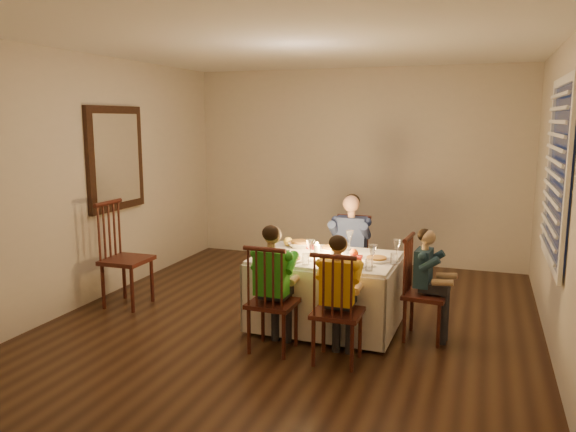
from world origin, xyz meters
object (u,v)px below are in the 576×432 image
(dining_table, at_px, (326,277))
(chair_adult, at_px, (349,303))
(chair_extra, at_px, (129,305))
(serving_bowl, at_px, (300,245))
(adult, at_px, (349,303))
(child_green, at_px, (273,350))
(child_teal, at_px, (424,339))
(chair_end, at_px, (424,339))
(child_yellow, at_px, (337,361))
(chair_near_left, at_px, (273,350))
(chair_near_right, at_px, (337,361))

(dining_table, height_order, chair_adult, dining_table)
(chair_extra, relative_size, serving_bowl, 4.93)
(chair_adult, bearing_deg, serving_bowl, -129.56)
(adult, bearing_deg, chair_extra, -159.83)
(chair_extra, relative_size, child_green, 1.02)
(chair_adult, xyz_separation_m, child_teal, (0.85, -0.74, 0.00))
(dining_table, height_order, adult, dining_table)
(dining_table, bearing_deg, chair_end, 1.25)
(dining_table, height_order, serving_bowl, serving_bowl)
(child_yellow, xyz_separation_m, serving_bowl, (-0.63, 0.97, 0.71))
(chair_near_left, height_order, serving_bowl, serving_bowl)
(chair_extra, relative_size, child_teal, 1.10)
(child_yellow, bearing_deg, serving_bowl, -56.69)
(adult, bearing_deg, chair_end, -41.43)
(chair_adult, height_order, adult, adult)
(chair_near_right, bearing_deg, child_yellow, -0.00)
(chair_extra, height_order, child_yellow, chair_extra)
(dining_table, bearing_deg, adult, 86.98)
(chair_adult, height_order, serving_bowl, serving_bowl)
(adult, bearing_deg, dining_table, -94.96)
(chair_adult, bearing_deg, child_yellow, -81.20)
(chair_end, height_order, child_green, child_green)
(chair_end, height_order, child_yellow, child_yellow)
(chair_adult, relative_size, chair_near_left, 1.00)
(chair_end, distance_m, adult, 1.13)
(adult, distance_m, serving_bowl, 0.95)
(chair_near_left, height_order, chair_end, same)
(dining_table, distance_m, chair_near_left, 0.87)
(chair_adult, distance_m, adult, 0.00)
(child_green, xyz_separation_m, child_yellow, (0.57, -0.05, 0.00))
(dining_table, height_order, chair_near_right, dining_table)
(chair_end, xyz_separation_m, child_green, (-1.18, -0.67, 0.00))
(chair_adult, bearing_deg, chair_near_left, -103.84)
(adult, relative_size, child_teal, 1.17)
(chair_extra, relative_size, child_yellow, 1.05)
(chair_near_right, xyz_separation_m, child_yellow, (0.00, 0.00, 0.00))
(child_green, xyz_separation_m, serving_bowl, (-0.06, 0.92, 0.71))
(chair_end, xyz_separation_m, serving_bowl, (-1.25, 0.25, 0.71))
(chair_near_left, bearing_deg, chair_near_right, 176.70)
(child_green, bearing_deg, serving_bowl, -84.70)
(chair_near_left, bearing_deg, chair_extra, -16.03)
(chair_adult, bearing_deg, dining_table, -94.96)
(chair_near_right, height_order, child_yellow, child_yellow)
(chair_near_right, bearing_deg, chair_adult, -80.54)
(dining_table, height_order, child_green, dining_table)
(chair_adult, xyz_separation_m, chair_end, (0.85, -0.74, 0.00))
(chair_adult, xyz_separation_m, chair_near_left, (-0.33, -1.41, 0.00))
(dining_table, distance_m, child_yellow, 0.92)
(chair_adult, xyz_separation_m, child_yellow, (0.24, -1.45, 0.00))
(child_green, bearing_deg, chair_near_right, 176.70)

